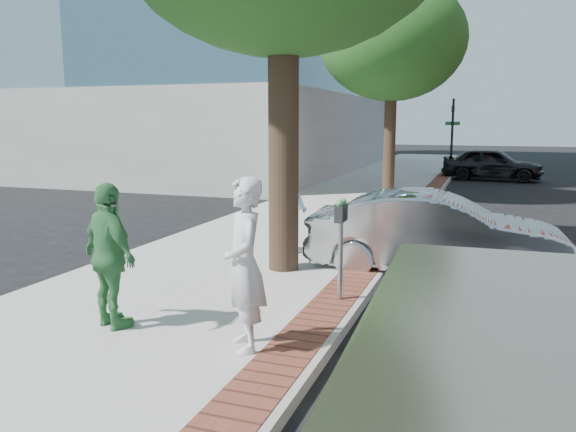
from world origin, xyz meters
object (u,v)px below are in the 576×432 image
at_px(person_officer, 289,207).
at_px(bg_car, 492,164).
at_px(person_green, 110,256).
at_px(van, 500,409).
at_px(person_gray, 245,265).
at_px(sedan_silver, 436,234).
at_px(parking_meter, 341,228).

bearing_deg(person_officer, bg_car, -64.16).
xyz_separation_m(person_green, van, (4.49, -2.02, -0.16)).
bearing_deg(person_gray, bg_car, 139.26).
relative_size(person_gray, person_officer, 1.13).
xyz_separation_m(person_green, sedan_silver, (3.53, 4.43, -0.32)).
relative_size(person_officer, van, 0.38).
height_order(parking_meter, person_green, person_green).
relative_size(parking_meter, sedan_silver, 0.33).
bearing_deg(sedan_silver, bg_car, -6.64).
height_order(person_gray, sedan_silver, person_gray).
distance_m(person_officer, person_green, 4.86).
xyz_separation_m(parking_meter, bg_car, (2.08, 19.99, -0.45)).
distance_m(bg_car, van, 24.04).
height_order(sedan_silver, bg_car, bg_car).
relative_size(parking_meter, person_gray, 0.75).
bearing_deg(bg_car, van, -174.57).
xyz_separation_m(parking_meter, van, (2.08, -4.05, -0.30)).
bearing_deg(sedan_silver, van, -175.08).
relative_size(person_officer, sedan_silver, 0.39).
distance_m(person_green, van, 4.92).
height_order(bg_car, van, van).
distance_m(person_gray, van, 3.31).
bearing_deg(sedan_silver, person_gray, 155.85).
relative_size(person_gray, person_green, 1.07).
distance_m(parking_meter, person_green, 3.15).
relative_size(parking_meter, bg_car, 0.33).
xyz_separation_m(parking_meter, person_gray, (-0.57, -2.08, -0.08)).
xyz_separation_m(person_officer, van, (3.86, -6.84, -0.12)).
height_order(person_gray, person_green, person_gray).
bearing_deg(parking_meter, person_officer, 122.45).
relative_size(person_green, sedan_silver, 0.41).
bearing_deg(person_gray, van, 19.49).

